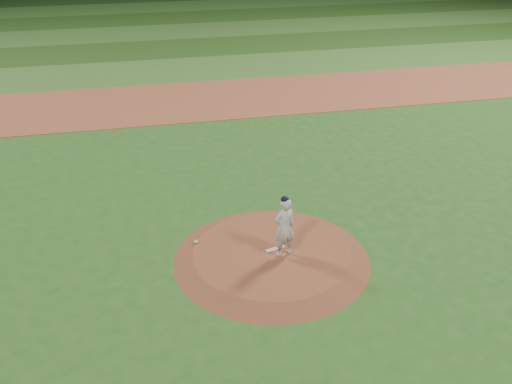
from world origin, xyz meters
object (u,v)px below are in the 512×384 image
Objects in this scene: pitching_rubber at (275,249)px; pitchers_mound at (271,256)px; pitcher_on_mound at (284,227)px; rosin_bag at (196,242)px.

pitchers_mound is at bearing -157.53° from pitching_rubber.
pitcher_on_mound is (0.16, -0.30, 0.88)m from pitching_rubber.
rosin_bag is (-2.00, 0.91, 0.16)m from pitchers_mound.
rosin_bag reaches higher than pitchers_mound.
pitcher_on_mound reaches higher than pitchers_mound.
pitching_rubber is (0.13, 0.11, 0.14)m from pitchers_mound.
pitching_rubber is at bearing 38.94° from pitchers_mound.
pitchers_mound is 3.02× the size of pitcher_on_mound.
pitcher_on_mound is (2.29, -1.11, 0.86)m from rosin_bag.
pitchers_mound is 0.22m from pitching_rubber.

